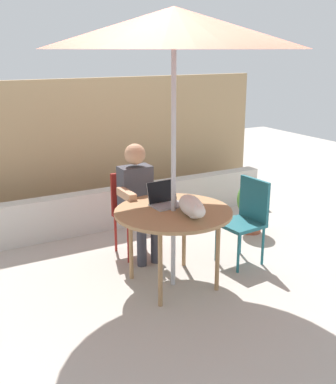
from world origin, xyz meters
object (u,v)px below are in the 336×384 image
(laptop, at_px, (165,198))
(cat, at_px, (192,207))
(person_seated, at_px, (138,195))
(patio_table, at_px, (173,216))
(chair_occupied, at_px, (132,206))
(potted_plant_near_fence, at_px, (252,204))
(chair_empty, at_px, (247,214))
(patio_umbrella, at_px, (174,28))

(laptop, bearing_deg, cat, -81.66)
(person_seated, height_order, cat, person_seated)
(patio_table, height_order, chair_occupied, chair_occupied)
(potted_plant_near_fence, bearing_deg, chair_empty, -132.72)
(person_seated, height_order, potted_plant_near_fence, person_seated)
(patio_umbrella, bearing_deg, potted_plant_near_fence, 25.24)
(potted_plant_near_fence, bearing_deg, cat, -147.55)
(patio_table, relative_size, person_seated, 0.88)
(patio_table, height_order, cat, cat)
(chair_empty, bearing_deg, person_seated, 144.67)
(person_seated, relative_size, laptop, 3.93)
(patio_table, relative_size, patio_umbrella, 0.43)
(chair_empty, xyz_separation_m, laptop, (-0.91, 0.11, 0.29))
(patio_table, distance_m, chair_occupied, 0.91)
(patio_umbrella, xyz_separation_m, laptop, (0.02, 0.19, -1.52))
(chair_empty, distance_m, cat, 0.95)
(person_seated, xyz_separation_m, cat, (0.07, -0.94, 0.14))
(patio_umbrella, bearing_deg, chair_empty, 5.16)
(chair_empty, bearing_deg, patio_umbrella, -174.84)
(patio_table, distance_m, cat, 0.26)
(patio_table, distance_m, laptop, 0.23)
(cat, bearing_deg, person_seated, 94.46)
(patio_umbrella, distance_m, chair_empty, 2.03)
(patio_table, height_order, potted_plant_near_fence, patio_table)
(chair_empty, relative_size, cat, 1.40)
(laptop, distance_m, cat, 0.40)
(laptop, bearing_deg, chair_empty, -6.83)
(patio_umbrella, distance_m, chair_occupied, 2.01)
(patio_table, xyz_separation_m, laptop, (0.02, 0.19, 0.12))
(patio_umbrella, bearing_deg, cat, -69.93)
(cat, distance_m, potted_plant_near_fence, 1.76)
(chair_occupied, relative_size, chair_empty, 1.00)
(laptop, bearing_deg, potted_plant_near_fence, 19.12)
(chair_occupied, distance_m, laptop, 0.76)
(cat, bearing_deg, chair_occupied, 93.82)
(patio_table, xyz_separation_m, chair_occupied, (0.00, 0.90, -0.17))
(chair_occupied, relative_size, potted_plant_near_fence, 1.38)
(patio_umbrella, distance_m, potted_plant_near_fence, 2.57)
(patio_table, bearing_deg, chair_occupied, 90.00)
(laptop, relative_size, cat, 0.49)
(patio_table, height_order, patio_umbrella, patio_umbrella)
(patio_umbrella, height_order, laptop, patio_umbrella)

